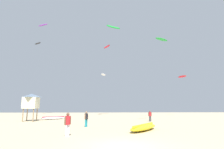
{
  "coord_description": "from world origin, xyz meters",
  "views": [
    {
      "loc": [
        -1.22,
        -10.8,
        2.18
      ],
      "look_at": [
        0.0,
        16.34,
        6.96
      ],
      "focal_mm": 29.42,
      "sensor_mm": 36.0,
      "label": 1
    }
  ],
  "objects": [
    {
      "name": "person_midground",
      "position": [
        5.8,
        17.3,
        0.93
      ],
      "size": [
        0.53,
        0.36,
        1.59
      ],
      "rotation": [
        0.0,
        0.0,
        4.63
      ],
      "color": "#2D2D33",
      "rests_on": "ground"
    },
    {
      "name": "kite_aloft_1",
      "position": [
        -0.56,
        32.17,
        16.63
      ],
      "size": [
        2.01,
        2.95,
        0.48
      ],
      "color": "red"
    },
    {
      "name": "kite_grounded_near",
      "position": [
        -9.94,
        22.45,
        0.24
      ],
      "size": [
        4.13,
        3.45,
        0.52
      ],
      "color": "white",
      "rests_on": "ground"
    },
    {
      "name": "kite_aloft_2",
      "position": [
        -1.32,
        35.57,
        10.28
      ],
      "size": [
        1.73,
        3.07,
        0.42
      ],
      "color": "white"
    },
    {
      "name": "person_foreground",
      "position": [
        -3.92,
        3.5,
        1.02
      ],
      "size": [
        0.43,
        0.45,
        1.74
      ],
      "rotation": [
        0.0,
        0.0,
        5.54
      ],
      "color": "silver",
      "rests_on": "ground"
    },
    {
      "name": "kite_aloft_7",
      "position": [
        -18.89,
        36.62,
        18.76
      ],
      "size": [
        2.41,
        2.16,
        0.32
      ],
      "color": "#2D2D33"
    },
    {
      "name": "person_left",
      "position": [
        -3.12,
        9.95,
        0.98
      ],
      "size": [
        0.38,
        0.47,
        1.67
      ],
      "rotation": [
        0.0,
        0.0,
        2.53
      ],
      "color": "teal",
      "rests_on": "ground"
    },
    {
      "name": "kite_aloft_4",
      "position": [
        18.45,
        33.84,
        9.66
      ],
      "size": [
        1.67,
        2.95,
        0.58
      ],
      "color": "red"
    },
    {
      "name": "kite_aloft_6",
      "position": [
        1.06,
        32.36,
        21.82
      ],
      "size": [
        4.06,
        2.85,
        0.88
      ],
      "color": "green"
    },
    {
      "name": "kite_grounded_mid",
      "position": [
        2.5,
        6.64,
        0.29
      ],
      "size": [
        3.98,
        4.98,
        0.64
      ],
      "color": "yellow",
      "rests_on": "ground"
    },
    {
      "name": "kite_aloft_3",
      "position": [
        -18.45,
        38.38,
        24.82
      ],
      "size": [
        3.58,
        2.51,
        0.73
      ],
      "color": "purple"
    },
    {
      "name": "kite_aloft_5",
      "position": [
        7.54,
        15.47,
        12.32
      ],
      "size": [
        2.5,
        1.84,
        0.25
      ],
      "color": "green"
    },
    {
      "name": "lifeguard_tower",
      "position": [
        -12.32,
        18.05,
        3.05
      ],
      "size": [
        2.3,
        2.3,
        4.15
      ],
      "color": "#8C704C",
      "rests_on": "ground"
    },
    {
      "name": "ground_plane",
      "position": [
        0.0,
        0.0,
        0.0
      ],
      "size": [
        120.0,
        120.0,
        0.0
      ],
      "primitive_type": "plane",
      "color": "#C6B28C"
    }
  ]
}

